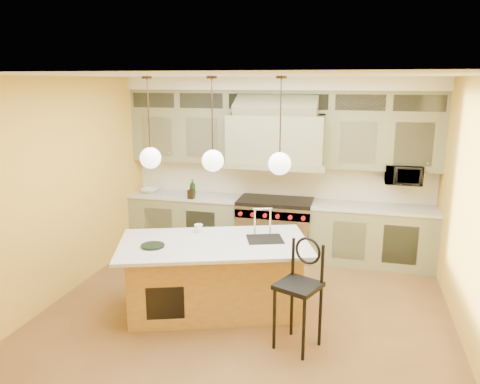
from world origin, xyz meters
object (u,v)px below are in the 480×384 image
(range, at_px, (275,227))
(counter_stool, at_px, (300,287))
(kitchen_island, at_px, (215,275))
(microwave, at_px, (403,174))

(range, distance_m, counter_stool, 2.75)
(kitchen_island, relative_size, microwave, 4.76)
(range, distance_m, kitchen_island, 2.11)
(kitchen_island, distance_m, counter_stool, 1.29)
(range, relative_size, kitchen_island, 0.47)
(range, bearing_deg, kitchen_island, -100.78)
(range, bearing_deg, counter_stool, -74.35)
(microwave, bearing_deg, counter_stool, -113.73)
(kitchen_island, bearing_deg, counter_stool, -46.38)
(range, distance_m, microwave, 2.18)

